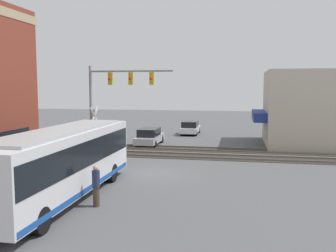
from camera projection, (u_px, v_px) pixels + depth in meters
ground_plane at (151, 173)px, 22.73m from camera, size 120.00×120.00×0.00m
shop_building at (322, 108)px, 33.35m from camera, size 8.61×10.95×6.67m
city_bus at (62, 161)px, 17.30m from camera, size 11.56×2.59×3.32m
traffic_signal_gantry at (114, 90)px, 27.20m from camera, size 0.42×6.28×6.78m
crossing_signal at (95, 127)px, 27.82m from camera, size 1.41×1.18×3.81m
rail_track_near at (170, 155)px, 28.58m from camera, size 2.60×60.00×0.15m
rail_track_far at (177, 149)px, 31.70m from camera, size 2.60×60.00×0.15m
parked_car_silver at (150, 137)px, 33.84m from camera, size 4.75×1.82×1.52m
parked_car_white at (190, 128)px, 41.41m from camera, size 4.37×1.82×1.46m
pedestrian_near_bus at (96, 185)px, 16.39m from camera, size 0.34×0.34×1.85m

